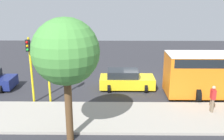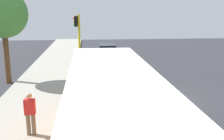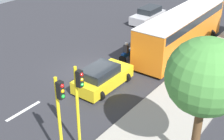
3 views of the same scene
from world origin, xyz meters
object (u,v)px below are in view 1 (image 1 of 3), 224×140
street_tree_south (66,52)px  pedestrian_near_signal (213,98)px  car_yellow_cab (126,80)px  motorcycle (176,77)px  traffic_light_corner (30,61)px  traffic_light_midblock (47,61)px

street_tree_south → pedestrian_near_signal: bearing=110.6°
car_yellow_cab → motorcycle: 4.28m
motorcycle → street_tree_south: (8.46, -7.30, 3.93)m
motorcycle → traffic_light_corner: traffic_light_corner is taller
pedestrian_near_signal → traffic_light_midblock: 10.70m
pedestrian_near_signal → traffic_light_corner: 11.81m
traffic_light_midblock → motorcycle: bearing=111.9°
car_yellow_cab → traffic_light_corner: bearing=-66.1°
motorcycle → traffic_light_midblock: (3.80, -9.47, 2.29)m
traffic_light_corner → street_tree_south: bearing=35.4°
street_tree_south → car_yellow_cab: bearing=157.4°
traffic_light_corner → traffic_light_midblock: 1.13m
car_yellow_cab → motorcycle: motorcycle is taller
traffic_light_midblock → street_tree_south: 5.40m
traffic_light_midblock → pedestrian_near_signal: bearing=81.5°
traffic_light_midblock → car_yellow_cab: bearing=118.3°
motorcycle → traffic_light_midblock: traffic_light_midblock is taller
pedestrian_near_signal → car_yellow_cab: bearing=-130.7°
car_yellow_cab → street_tree_south: bearing=-22.6°
pedestrian_near_signal → motorcycle: bearing=-170.0°
motorcycle → street_tree_south: street_tree_south is taller
motorcycle → street_tree_south: bearing=-40.8°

